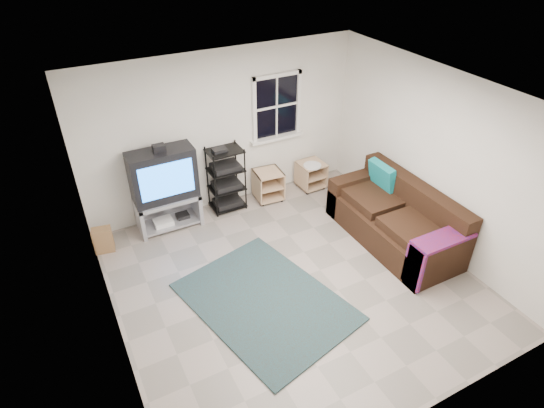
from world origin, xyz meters
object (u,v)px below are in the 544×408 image
side_table_left (267,183)px  sofa (396,220)px  tv_unit (164,183)px  av_rack (227,183)px  side_table_right (310,173)px

side_table_left → sofa: 2.28m
sofa → side_table_left: bearing=121.2°
side_table_left → tv_unit: bearing=-179.9°
av_rack → tv_unit: bearing=-177.6°
av_rack → sofa: (1.92, -1.99, -0.13)m
tv_unit → side_table_left: 1.83m
tv_unit → av_rack: (1.03, 0.04, -0.30)m
tv_unit → side_table_right: bearing=-0.6°
tv_unit → av_rack: 1.07m
side_table_left → side_table_right: (0.85, -0.03, 0.00)m
av_rack → side_table_right: size_ratio=2.19×
av_rack → side_table_left: 0.77m
av_rack → side_table_left: (0.74, -0.04, -0.20)m
tv_unit → side_table_left: size_ratio=2.70×
side_table_right → side_table_left: bearing=177.9°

